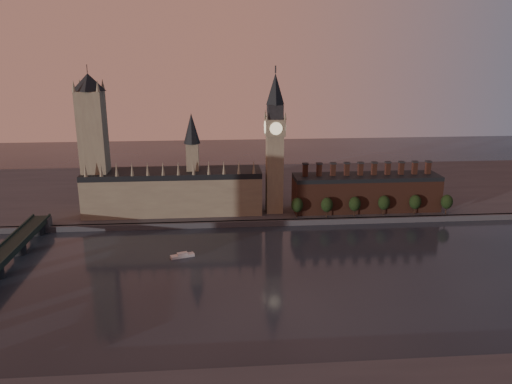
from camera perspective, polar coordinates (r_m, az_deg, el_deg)
The scene contains 13 objects.
ground at distance 276.08m, azimuth 2.66°, elevation -10.18°, with size 900.00×900.00×0.00m, color black.
north_bank at distance 441.58m, azimuth -0.24°, elevation 0.22°, with size 900.00×182.00×4.00m.
palace_of_westminster at distance 375.63m, azimuth -9.33°, elevation 0.30°, with size 130.00×30.30×74.00m.
victoria_tower at distance 376.47m, azimuth -18.09°, elevation 5.60°, with size 24.00×24.00×108.00m.
big_ben at distance 364.16m, azimuth 2.16°, elevation 5.69°, with size 15.00×15.00×107.00m.
chimney_block at distance 387.34m, azimuth 12.44°, elevation 0.02°, with size 110.00×25.00×37.00m.
embankment_tree_0 at distance 361.87m, azimuth 4.72°, elevation -1.49°, with size 8.60×8.60×14.88m.
embankment_tree_1 at distance 364.82m, azimuth 8.11°, elevation -1.46°, with size 8.60×8.60×14.88m.
embankment_tree_2 at distance 370.38m, azimuth 11.22°, elevation -1.34°, with size 8.60×8.60×14.88m.
embankment_tree_3 at distance 378.03m, azimuth 14.42°, elevation -1.19°, with size 8.60×8.60×14.88m.
embankment_tree_4 at distance 386.08m, azimuth 17.73°, elevation -1.10°, with size 8.60×8.60×14.88m.
embankment_tree_5 at distance 394.50m, azimuth 20.97°, elevation -1.05°, with size 8.60×8.60×14.88m.
river_boat at distance 308.92m, azimuth -8.40°, elevation -7.18°, with size 14.96×8.55×2.88m.
Camera 1 is at (-32.64, -245.87, 121.25)m, focal length 35.00 mm.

